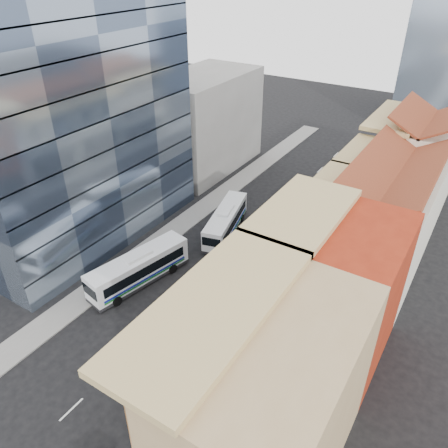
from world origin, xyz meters
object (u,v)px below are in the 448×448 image
Objects in this scene: bus_left_far at (226,221)px; bus_left_near at (139,268)px; office_tower at (68,108)px; bus_right at (173,332)px; shophouse_tan at (270,408)px.

bus_left_near is at bearing -115.73° from bus_left_far.
office_tower is at bearing 171.85° from bus_left_near.
office_tower is at bearing 152.42° from bus_right.
shophouse_tan is at bearing -24.30° from office_tower.
shophouse_tan is at bearing -15.13° from bus_left_near.
office_tower is 2.91× the size of bus_left_far.
shophouse_tan is 1.26× the size of bus_left_near.
bus_left_near is (11.50, -4.15, -13.22)m from office_tower.
bus_left_near is 9.54m from bus_right.
bus_left_near is 1.07× the size of bus_left_far.
bus_left_near reaches higher than bus_right.
office_tower is at bearing 155.70° from shophouse_tan.
bus_right reaches higher than bus_left_far.
bus_right is (5.64, -17.35, 0.03)m from bus_left_far.
office_tower is 25.42m from bus_right.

